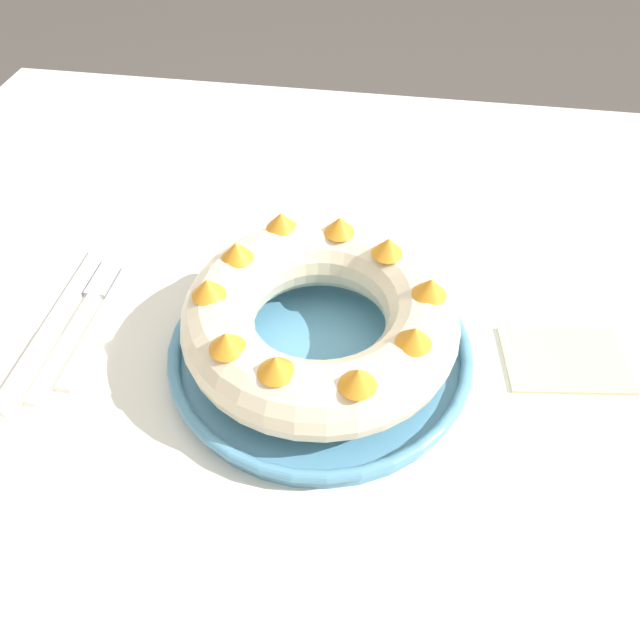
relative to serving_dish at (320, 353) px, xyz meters
name	(u,v)px	position (x,y,z in m)	size (l,w,h in m)	color
ground_plane	(320,621)	(0.00, 0.00, -0.78)	(8.00, 8.00, 0.00)	#4C4742
dining_table	(320,412)	(0.00, 0.00, -0.10)	(1.26, 1.17, 0.77)	silver
serving_dish	(320,353)	(0.00, 0.00, 0.00)	(0.30, 0.30, 0.03)	#518EB2
bundt_cake	(320,319)	(0.00, 0.00, 0.05)	(0.26, 0.26, 0.09)	beige
fork	(83,315)	(-0.26, 0.02, -0.01)	(0.02, 0.21, 0.01)	white
serving_knife	(48,334)	(-0.29, -0.01, -0.01)	(0.02, 0.24, 0.01)	white
cake_knife	(96,332)	(-0.24, 0.00, -0.01)	(0.02, 0.18, 0.01)	white
napkin	(565,360)	(0.24, 0.04, -0.01)	(0.12, 0.09, 0.00)	beige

